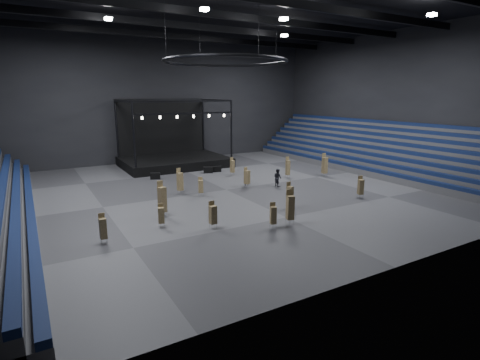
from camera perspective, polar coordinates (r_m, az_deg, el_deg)
floor at (r=39.53m, az=-2.09°, el=-1.50°), size 50.00×50.00×0.00m
ceiling at (r=39.14m, az=-2.32°, el=24.95°), size 50.00×42.00×0.20m
wall_back at (r=57.70m, az=-12.20°, el=11.81°), size 50.00×0.20×18.00m
wall_front at (r=22.04m, az=24.65°, el=9.59°), size 50.00×0.20×18.00m
wall_right at (r=54.64m, az=22.15°, el=11.12°), size 0.20×42.00×18.00m
bleachers_right at (r=53.64m, az=20.13°, el=3.44°), size 7.20×40.00×6.40m
stage at (r=53.84m, az=-10.25°, el=3.75°), size 14.00×10.00×9.20m
truss_ring at (r=38.41m, az=-2.25°, el=17.64°), size 12.30×12.30×5.15m
roof_girders at (r=38.98m, az=-2.31°, el=23.80°), size 49.00×30.35×0.70m
floodlights at (r=35.45m, az=0.99°, el=23.92°), size 28.60×16.60×0.25m
flight_case_left at (r=45.54m, az=-12.79°, el=0.61°), size 1.26×0.96×0.75m
flight_case_mid at (r=48.11m, az=-4.88°, el=1.55°), size 1.32×1.03×0.79m
flight_case_right at (r=48.77m, az=-3.54°, el=1.69°), size 1.19×0.84×0.72m
chair_stack_0 at (r=37.91m, az=-9.14°, el=-0.16°), size 0.60×0.60×2.66m
chair_stack_1 at (r=40.20m, az=1.07°, el=0.50°), size 0.65×0.65×2.23m
chair_stack_2 at (r=37.90m, az=17.91°, el=-0.95°), size 0.60×0.60×2.20m
chair_stack_3 at (r=28.19m, az=5.07°, el=-5.29°), size 0.55×0.55×1.99m
chair_stack_4 at (r=28.01m, az=-4.16°, el=-5.22°), size 0.50×0.50×2.12m
chair_stack_5 at (r=31.04m, az=-11.78°, el=-2.85°), size 0.68×0.68×3.05m
chair_stack_6 at (r=46.37m, az=-1.18°, el=2.15°), size 0.45×0.45×2.26m
chair_stack_7 at (r=46.55m, az=12.77°, el=2.27°), size 0.56×0.56×2.90m
chair_stack_8 at (r=36.97m, az=-6.01°, el=-0.92°), size 0.57×0.57×1.93m
chair_stack_9 at (r=45.23m, az=7.29°, el=1.94°), size 0.55×0.55×2.56m
chair_stack_10 at (r=28.98m, az=7.65°, el=-4.08°), size 0.65×0.65×2.77m
chair_stack_11 at (r=32.98m, az=7.60°, el=-2.29°), size 0.53×0.53×2.42m
chair_stack_12 at (r=28.85m, az=-11.93°, el=-5.22°), size 0.51×0.51×1.86m
chair_stack_13 at (r=26.87m, az=-20.16°, el=-6.88°), size 0.45×0.45×2.10m
man_center at (r=41.03m, az=0.99°, el=0.15°), size 0.64×0.51×1.53m
crew_member at (r=40.99m, az=5.76°, el=0.37°), size 0.74×0.95×1.95m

